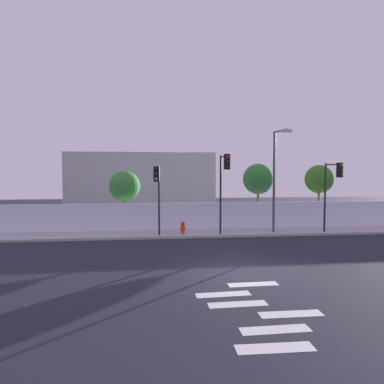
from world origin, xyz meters
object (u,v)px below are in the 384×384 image
at_px(roadside_tree_midright, 319,179).
at_px(roadside_tree_midleft, 258,179).
at_px(traffic_light_right, 333,182).
at_px(roadside_tree_leftmost, 125,186).
at_px(traffic_light_center, 158,185).
at_px(fire_hydrant, 183,227).
at_px(street_lamp_curbside, 276,173).
at_px(traffic_light_left, 224,177).

bearing_deg(roadside_tree_midright, roadside_tree_midleft, 180.00).
xyz_separation_m(traffic_light_right, roadside_tree_leftmost, (-13.20, 3.90, -0.37)).
distance_m(traffic_light_center, fire_hydrant, 3.14).
distance_m(roadside_tree_leftmost, roadside_tree_midleft, 9.63).
bearing_deg(street_lamp_curbside, traffic_light_left, -167.19).
bearing_deg(traffic_light_left, roadside_tree_leftmost, 147.12).
distance_m(traffic_light_right, roadside_tree_midright, 4.06).
height_order(roadside_tree_leftmost, roadside_tree_midright, roadside_tree_midright).
height_order(traffic_light_left, roadside_tree_midright, traffic_light_left).
xyz_separation_m(roadside_tree_midleft, roadside_tree_midright, (4.70, -0.00, -0.02)).
relative_size(traffic_light_center, fire_hydrant, 5.31).
height_order(street_lamp_curbside, roadside_tree_leftmost, street_lamp_curbside).
distance_m(street_lamp_curbside, roadside_tree_leftmost, 10.29).
distance_m(traffic_light_left, traffic_light_right, 7.00).
height_order(traffic_light_center, traffic_light_right, traffic_light_right).
height_order(fire_hydrant, roadside_tree_midleft, roadside_tree_midleft).
height_order(traffic_light_center, fire_hydrant, traffic_light_center).
height_order(traffic_light_left, street_lamp_curbside, street_lamp_curbside).
xyz_separation_m(traffic_light_left, street_lamp_curbside, (3.52, 0.80, 0.22)).
xyz_separation_m(roadside_tree_leftmost, roadside_tree_midright, (14.32, 0.00, 0.46)).
xyz_separation_m(roadside_tree_leftmost, roadside_tree_midleft, (9.62, 0.00, 0.48)).
xyz_separation_m(street_lamp_curbside, roadside_tree_midleft, (-0.11, 3.21, -0.44)).
relative_size(traffic_light_left, roadside_tree_leftmost, 1.19).
distance_m(fire_hydrant, roadside_tree_leftmost, 5.46).
bearing_deg(fire_hydrant, traffic_light_center, -157.35).
bearing_deg(roadside_tree_leftmost, street_lamp_curbside, -18.27).
relative_size(traffic_light_center, traffic_light_right, 0.95).
distance_m(street_lamp_curbside, roadside_tree_midleft, 3.25).
xyz_separation_m(street_lamp_curbside, roadside_tree_leftmost, (-9.74, 3.21, -0.92)).
relative_size(traffic_light_left, roadside_tree_midright, 1.07).
relative_size(traffic_light_left, street_lamp_curbside, 0.76).
relative_size(traffic_light_center, roadside_tree_midleft, 0.90).
xyz_separation_m(traffic_light_right, fire_hydrant, (-9.38, 0.89, -2.84)).
bearing_deg(traffic_light_right, traffic_light_left, -179.05).
xyz_separation_m(traffic_light_center, street_lamp_curbside, (7.47, 0.44, 0.74)).
bearing_deg(traffic_light_center, street_lamp_curbside, 3.40).
xyz_separation_m(fire_hydrant, roadside_tree_midleft, (5.80, 3.01, 2.95)).
distance_m(traffic_light_right, roadside_tree_leftmost, 13.77).
height_order(traffic_light_left, traffic_light_center, traffic_light_left).
distance_m(traffic_light_center, roadside_tree_midleft, 8.22).
xyz_separation_m(traffic_light_right, roadside_tree_midleft, (-3.58, 3.90, 0.11)).
distance_m(fire_hydrant, roadside_tree_midright, 11.31).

